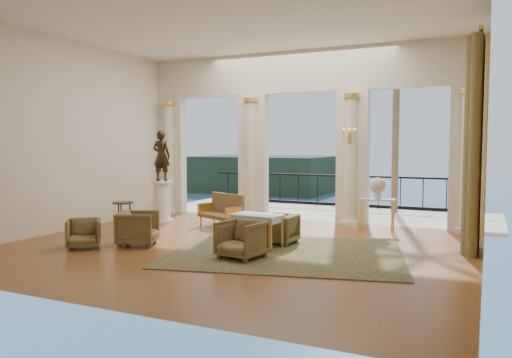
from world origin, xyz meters
The scene contains 23 objects.
floor centered at (0.00, 0.00, 0.00)m, with size 9.00×9.00×0.00m, color #4D2913.
room_walls centered at (0.00, -1.12, 2.88)m, with size 9.00×9.00×9.00m.
arcade centered at (0.00, 3.82, 2.58)m, with size 9.00×0.56×4.50m.
terrace centered at (0.00, 5.80, -0.05)m, with size 10.00×3.60×0.10m, color #B4A898.
balustrade centered at (0.00, 7.40, 0.41)m, with size 9.00×0.06×1.03m.
palm_tree centered at (2.00, 6.60, 4.09)m, with size 2.00×2.00×4.50m.
headland centered at (-30.00, 70.00, -3.00)m, with size 22.00×18.00×6.00m, color black.
sea centered at (0.00, 60.00, -6.00)m, with size 160.00×160.00×0.00m, color #2E5F8C.
curtain centered at (4.28, 1.50, 2.02)m, with size 0.33×1.40×4.09m.
window_frame centered at (4.47, 1.50, 2.10)m, with size 0.04×1.60×3.40m, color #EDB04E.
wall_sconce centered at (1.40, 3.51, 2.23)m, with size 0.30×0.11×0.33m.
rug centered at (1.13, -0.08, 0.01)m, with size 4.28×3.33×0.02m, color #2B2E16.
armchair_a centered at (-2.69, -1.30, 0.32)m, with size 0.62×0.58×0.64m, color #42351D.
armchair_b centered at (0.56, -0.80, 0.38)m, with size 0.73×0.68×0.75m, color #42351D.
armchair_c centered at (0.67, 0.70, 0.34)m, with size 0.66×0.62×0.68m, color #42351D.
armchair_d centered at (-1.88, -0.63, 0.38)m, with size 0.74×0.69×0.76m, color #42351D.
settee centered at (-1.38, 2.04, 0.41)m, with size 1.35×1.00×0.82m.
game_table centered at (0.43, 0.12, 0.60)m, with size 1.03×0.63×0.67m.
pedestal centered at (-3.18, 2.00, 0.53)m, with size 0.60×0.60×1.09m.
statue centered at (-3.18, 2.00, 1.74)m, with size 0.47×0.31×1.30m, color black.
console_table centered at (2.20, 3.05, 0.64)m, with size 0.86×0.47×0.77m.
urn centered at (2.20, 3.05, 1.05)m, with size 0.38×0.38×0.50m.
side_table centered at (-2.85, 0.08, 0.65)m, with size 0.47×0.47×0.76m.
Camera 1 is at (4.52, -8.70, 2.05)m, focal length 35.00 mm.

